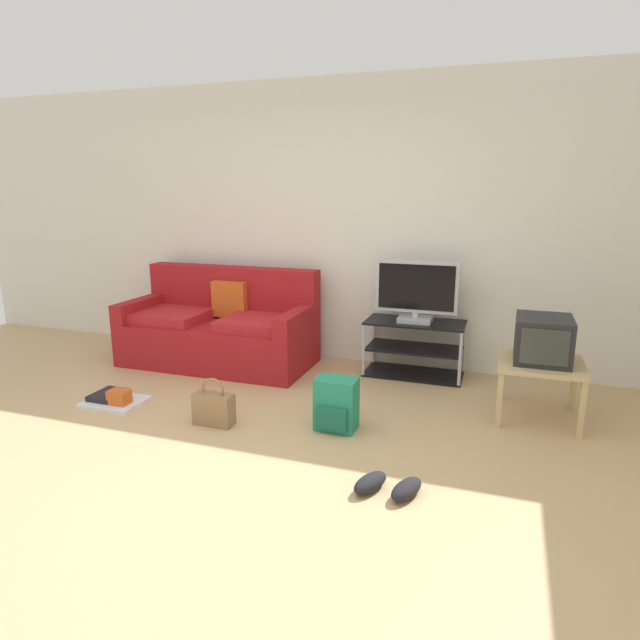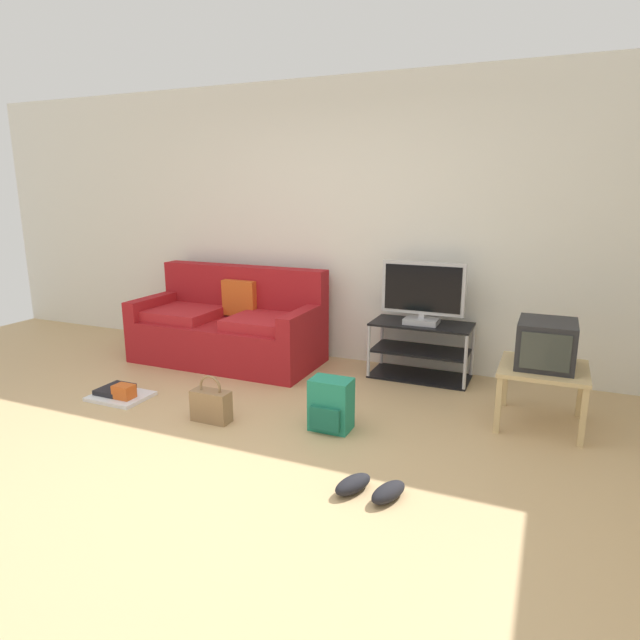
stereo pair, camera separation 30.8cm
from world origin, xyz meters
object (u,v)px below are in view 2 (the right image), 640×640
tv_stand (421,350)px  sneakers_pair (370,488)px  handbag (211,405)px  floor_tray (120,393)px  crt_tv (546,344)px  backpack (331,405)px  side_table (543,374)px  couch (230,327)px  flat_tv (423,294)px

tv_stand → sneakers_pair: tv_stand is taller
handbag → floor_tray: size_ratio=0.78×
crt_tv → sneakers_pair: bearing=-120.3°
tv_stand → backpack: 1.40m
tv_stand → handbag: bearing=-127.0°
side_table → floor_tray: bearing=-165.5°
tv_stand → handbag: (-1.19, -1.58, -0.13)m
couch → flat_tv: flat_tv is taller
couch → side_table: 2.95m
side_table → flat_tv: bearing=148.2°
tv_stand → sneakers_pair: 2.10m
tv_stand → crt_tv: bearing=-32.1°
sneakers_pair → side_table: bearing=59.4°
handbag → crt_tv: bearing=22.5°
sneakers_pair → floor_tray: (-2.36, 0.58, -0.01)m
couch → crt_tv: 2.96m
flat_tv → backpack: 1.50m
tv_stand → couch: bearing=-172.8°
handbag → sneakers_pair: size_ratio=0.86×
tv_stand → handbag: tv_stand is taller
tv_stand → floor_tray: tv_stand is taller
tv_stand → handbag: 1.98m
crt_tv → sneakers_pair: crt_tv is taller
couch → crt_tv: bearing=-8.2°
backpack → crt_tv: bearing=4.4°
tv_stand → floor_tray: (-2.15, -1.50, -0.22)m
sneakers_pair → floor_tray: floor_tray is taller
handbag → floor_tray: (-0.96, 0.08, -0.09)m
couch → sneakers_pair: 2.80m
couch → handbag: 1.52m
tv_stand → side_table: bearing=-32.7°
flat_tv → side_table: size_ratio=1.22×
side_table → crt_tv: size_ratio=1.34×
side_table → handbag: (-2.24, -0.91, -0.26)m
couch → backpack: couch is taller
floor_tray → handbag: bearing=-5.0°
flat_tv → side_table: flat_tv is taller
sneakers_pair → flat_tv: bearing=95.8°
side_table → handbag: bearing=-157.8°
couch → side_table: bearing=-8.5°
side_table → couch: bearing=171.5°
handbag → sneakers_pair: handbag is taller
flat_tv → backpack: size_ratio=1.95×
tv_stand → crt_tv: size_ratio=1.99×
couch → sneakers_pair: couch is taller
sneakers_pair → floor_tray: size_ratio=0.90×
sneakers_pair → handbag: bearing=160.5°
sneakers_pair → couch: bearing=138.5°
couch → floor_tray: (-0.28, -1.26, -0.30)m
flat_tv → handbag: bearing=-127.4°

